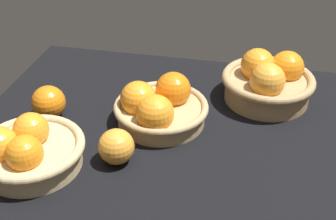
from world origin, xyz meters
TOP-DOWN VIEW (x-y plane):
  - market_tray at (0.00, 0.00)cm, footprint 84.00×72.00cm
  - basket_near_left at (-22.07, -17.23)cm, footprint 21.35×21.35cm
  - basket_center at (-0.32, 3.16)cm, footprint 21.49×21.49cm
  - basket_far_right at (23.31, 18.36)cm, footprint 22.44×22.44cm
  - loose_orange_front_gap at (-25.65, 0.09)cm, footprint 7.82×7.82cm
  - loose_orange_back_gap at (-5.60, -12.13)cm, footprint 7.33×7.33cm

SIDE VIEW (x-z plane):
  - market_tray at x=0.00cm, z-range 0.00..3.00cm
  - loose_orange_back_gap at x=-5.60cm, z-range 3.00..10.33cm
  - loose_orange_front_gap at x=-25.65cm, z-range 3.00..10.82cm
  - basket_near_left at x=-22.07cm, z-range 1.89..12.23cm
  - basket_center at x=-0.32cm, z-range 1.82..12.32cm
  - basket_far_right at x=23.31cm, z-range 1.92..14.26cm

